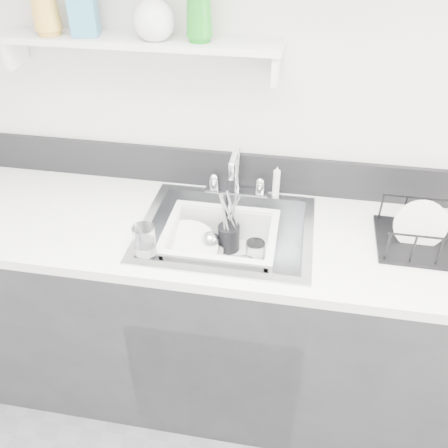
% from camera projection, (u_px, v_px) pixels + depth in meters
% --- Properties ---
extents(room_shell, '(3.50, 3.00, 2.60)m').
position_uv_depth(room_shell, '(132.00, 134.00, 0.67)').
color(room_shell, silver).
rests_on(room_shell, ground).
extents(counter_run, '(3.20, 0.62, 0.92)m').
position_uv_depth(counter_run, '(226.00, 315.00, 2.04)').
color(counter_run, '#242428').
rests_on(counter_run, ground).
extents(backsplash, '(3.20, 0.02, 0.16)m').
position_uv_depth(backsplash, '(239.00, 171.00, 1.95)').
color(backsplash, black).
rests_on(backsplash, counter_run).
extents(sink, '(0.64, 0.52, 0.20)m').
position_uv_depth(sink, '(226.00, 248.00, 1.82)').
color(sink, silver).
rests_on(sink, counter_run).
extents(faucet, '(0.26, 0.18, 0.23)m').
position_uv_depth(faucet, '(237.00, 182.00, 1.92)').
color(faucet, silver).
rests_on(faucet, counter_run).
extents(side_sprayer, '(0.03, 0.03, 0.14)m').
position_uv_depth(side_sprayer, '(276.00, 182.00, 1.90)').
color(side_sprayer, white).
rests_on(side_sprayer, counter_run).
extents(wall_shelf, '(1.00, 0.16, 0.12)m').
position_uv_depth(wall_shelf, '(139.00, 44.00, 1.64)').
color(wall_shelf, silver).
rests_on(wall_shelf, room_shell).
extents(wash_tub, '(0.48, 0.42, 0.16)m').
position_uv_depth(wash_tub, '(221.00, 247.00, 1.82)').
color(wash_tub, white).
rests_on(wash_tub, sink).
extents(plate_stack, '(0.28, 0.27, 0.11)m').
position_uv_depth(plate_stack, '(191.00, 252.00, 1.85)').
color(plate_stack, white).
rests_on(plate_stack, wash_tub).
extents(utensil_cup, '(0.09, 0.09, 0.29)m').
position_uv_depth(utensil_cup, '(229.00, 236.00, 1.88)').
color(utensil_cup, black).
rests_on(utensil_cup, wash_tub).
extents(ladle, '(0.23, 0.31, 0.08)m').
position_uv_depth(ladle, '(215.00, 256.00, 1.81)').
color(ladle, silver).
rests_on(ladle, wash_tub).
extents(tumbler_in_tub, '(0.09, 0.09, 0.10)m').
position_uv_depth(tumbler_in_tub, '(255.00, 254.00, 1.81)').
color(tumbler_in_tub, white).
rests_on(tumbler_in_tub, wash_tub).
extents(tumbler_counter, '(0.09, 0.09, 0.11)m').
position_uv_depth(tumbler_counter, '(144.00, 240.00, 1.62)').
color(tumbler_counter, white).
rests_on(tumbler_counter, counter_run).
extents(dish_rack, '(0.37, 0.28, 0.13)m').
position_uv_depth(dish_rack, '(433.00, 231.00, 1.65)').
color(dish_rack, black).
rests_on(dish_rack, counter_run).
extents(bowl_small, '(0.14, 0.14, 0.03)m').
position_uv_depth(bowl_small, '(249.00, 274.00, 1.76)').
color(bowl_small, white).
rests_on(bowl_small, wash_tub).
extents(soap_bottle_b, '(0.11, 0.11, 0.20)m').
position_uv_depth(soap_bottle_b, '(82.00, 4.00, 1.60)').
color(soap_bottle_b, teal).
rests_on(soap_bottle_b, wall_shelf).
extents(soap_bottle_c, '(0.18, 0.18, 0.18)m').
position_uv_depth(soap_bottle_c, '(153.00, 12.00, 1.56)').
color(soap_bottle_c, silver).
rests_on(soap_bottle_c, wall_shelf).
extents(soap_bottle_d, '(0.12, 0.12, 0.23)m').
position_uv_depth(soap_bottle_d, '(199.00, 5.00, 1.53)').
color(soap_bottle_d, '#18891C').
rests_on(soap_bottle_d, wall_shelf).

